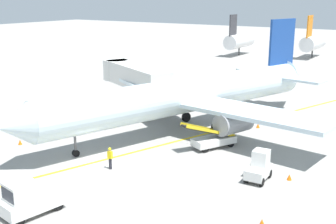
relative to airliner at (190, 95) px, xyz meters
name	(u,v)px	position (x,y,z in m)	size (l,w,h in m)	color
ground_plane	(95,164)	(-1.49, -11.81, -3.42)	(300.00, 300.00, 0.00)	gray
taxi_line_yellow	(147,149)	(-0.18, -6.81, -3.41)	(0.30, 80.00, 0.01)	yellow
airliner	(190,95)	(0.00, 0.00, 0.00)	(27.58, 34.30, 10.10)	silver
jet_bridge	(131,75)	(-10.72, 4.74, 0.12)	(12.65, 7.98, 4.85)	silver
pushback_tug	(28,199)	(0.58, -19.81, -2.42)	(2.51, 3.88, 2.20)	silver
baggage_tug_near_wing	(259,167)	(10.13, -7.59, -2.49)	(1.42, 2.45, 2.10)	silver
belt_loader_forward_hold	(213,139)	(4.35, -3.48, -2.64)	(3.37, 5.03, 2.59)	silver
belt_loader_aft_hold	(100,115)	(-8.89, -2.86, -2.64)	(2.35, 5.16, 2.59)	silver
ground_crew_marshaller	(110,157)	(0.09, -11.85, -2.51)	(0.36, 0.24, 1.70)	#26262D
safety_cone_nose_left	(221,132)	(3.36, 0.10, -3.20)	(0.36, 0.36, 0.44)	orange
safety_cone_nose_right	(258,126)	(5.43, 4.09, -3.20)	(0.36, 0.36, 0.44)	orange
safety_cone_wingtip_left	(262,223)	(12.69, -13.58, -3.20)	(0.36, 0.36, 0.44)	orange
safety_cone_wingtip_right	(289,177)	(11.98, -6.50, -3.20)	(0.36, 0.36, 0.44)	orange
safety_cone_tail_area	(20,142)	(-10.10, -11.95, -3.20)	(0.36, 0.36, 0.44)	orange
distant_aircraft_far_left	(239,40)	(-18.21, 52.36, -0.20)	(3.00, 10.10, 8.80)	silver
distant_aircraft_mid_left	(313,42)	(-3.82, 57.19, -0.20)	(3.00, 10.10, 8.80)	silver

